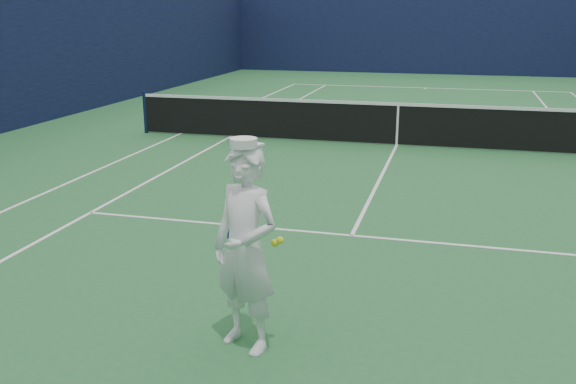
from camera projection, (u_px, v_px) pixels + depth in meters
The scene contains 5 objects.
ground at pixel (396, 146), 14.94m from camera, with size 80.00×80.00×0.00m, color #256131.
court_markings at pixel (396, 146), 14.93m from camera, with size 11.03×23.83×0.01m.
windscreen_fence at pixel (401, 58), 14.39m from camera, with size 20.12×36.12×4.00m.
tennis_net at pixel (398, 122), 14.78m from camera, with size 12.88×0.09×1.07m.
tennis_player at pixel (246, 249), 5.78m from camera, with size 0.83×0.75×1.99m.
Camera 1 is at (1.30, -14.82, 3.05)m, focal length 40.00 mm.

